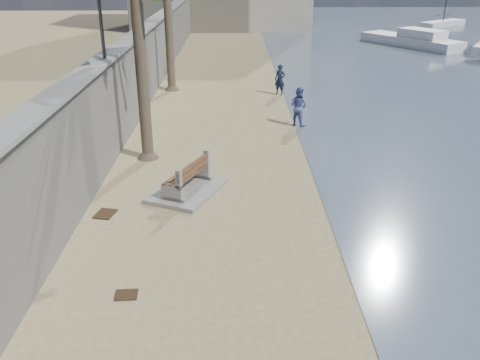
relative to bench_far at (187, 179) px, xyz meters
name	(u,v)px	position (x,y,z in m)	size (l,w,h in m)	color
seawall	(144,67)	(-3.06, 11.23, 1.29)	(0.45, 70.00, 3.50)	gray
wall_cap	(141,30)	(-3.06, 11.23, 3.09)	(0.80, 70.00, 0.12)	gray
bench_far	(187,179)	(0.00, 0.00, 0.00)	(2.56, 2.98, 1.05)	gray
person_a	(280,78)	(3.92, 12.50, 0.47)	(0.67, 0.45, 1.85)	#141F38
person_b	(299,104)	(4.28, 7.02, 0.48)	(0.91, 0.70, 1.88)	#4C559D
yacht_far	(410,42)	(16.19, 28.85, -0.11)	(8.87, 2.48, 1.50)	silver
sailboat_west	(443,23)	(24.04, 42.35, -0.13)	(5.99, 5.14, 9.30)	silver
debris_c	(105,214)	(-2.24, -1.45, -0.44)	(0.65, 0.52, 0.03)	#382616
debris_d	(126,295)	(-0.88, -5.30, -0.44)	(0.49, 0.39, 0.03)	#382616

